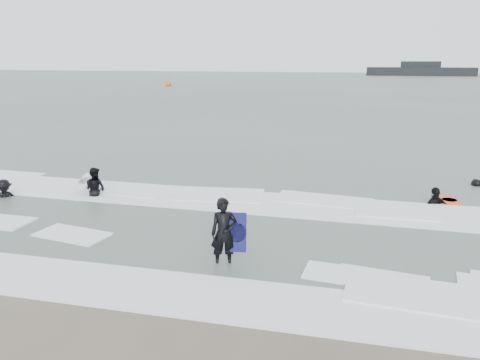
% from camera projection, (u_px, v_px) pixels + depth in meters
% --- Properties ---
extents(ground, '(320.00, 320.00, 0.00)m').
position_uv_depth(ground, '(185.00, 281.00, 10.53)').
color(ground, brown).
rests_on(ground, ground).
extents(sea, '(320.00, 320.00, 0.00)m').
position_uv_depth(sea, '(341.00, 85.00, 85.50)').
color(sea, '#47544C').
rests_on(sea, ground).
extents(surfer_centre, '(0.74, 0.61, 1.72)m').
position_uv_depth(surfer_centre, '(224.00, 266.00, 11.33)').
color(surfer_centre, black).
rests_on(surfer_centre, ground).
extents(surfer_wading, '(0.88, 0.73, 1.64)m').
position_uv_depth(surfer_wading, '(96.00, 197.00, 16.96)').
color(surfer_wading, black).
rests_on(surfer_wading, ground).
extents(surfer_breaker, '(1.14, 1.10, 1.56)m').
position_uv_depth(surfer_breaker, '(5.00, 199.00, 16.70)').
color(surfer_breaker, black).
rests_on(surfer_breaker, ground).
extents(surfer_right_near, '(1.09, 0.99, 1.78)m').
position_uv_depth(surfer_right_near, '(435.00, 205.00, 16.02)').
color(surfer_right_near, black).
rests_on(surfer_right_near, ground).
extents(surfer_right_far, '(0.85, 0.79, 1.47)m').
position_uv_depth(surfer_right_far, '(476.00, 187.00, 18.25)').
color(surfer_right_far, black).
rests_on(surfer_right_far, ground).
extents(surf_foam, '(30.03, 9.06, 0.09)m').
position_uv_depth(surf_foam, '(229.00, 225.00, 13.98)').
color(surf_foam, white).
rests_on(surf_foam, ground).
extents(bodyboards, '(13.31, 7.28, 1.25)m').
position_uv_depth(bodyboards, '(256.00, 201.00, 14.79)').
color(bodyboards, '#0E1044').
rests_on(bodyboards, ground).
extents(buoy, '(1.00, 1.00, 1.65)m').
position_uv_depth(buoy, '(168.00, 84.00, 82.63)').
color(buoy, '#E4570A').
rests_on(buoy, ground).
extents(vessel_horizon, '(29.11, 5.20, 3.95)m').
position_uv_depth(vessel_horizon, '(420.00, 71.00, 131.66)').
color(vessel_horizon, black).
rests_on(vessel_horizon, ground).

